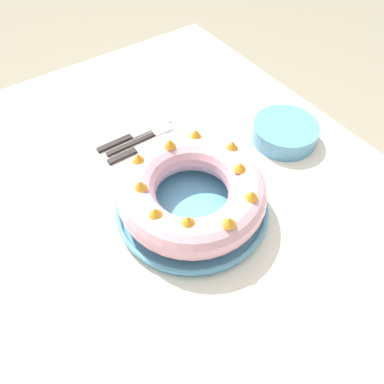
{
  "coord_description": "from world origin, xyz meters",
  "views": [
    {
      "loc": [
        0.43,
        -0.26,
        1.42
      ],
      "look_at": [
        0.03,
        0.02,
        0.81
      ],
      "focal_mm": 35.0,
      "sensor_mm": 36.0,
      "label": 1
    }
  ],
  "objects_px": {
    "serving_knife": "(130,137)",
    "side_bowl": "(285,132)",
    "cake_knife": "(135,151)",
    "fork": "(145,138)",
    "bundt_cake": "(192,192)",
    "serving_dish": "(192,207)"
  },
  "relations": [
    {
      "from": "serving_knife",
      "to": "cake_knife",
      "type": "bearing_deg",
      "value": -13.83
    },
    {
      "from": "cake_knife",
      "to": "bundt_cake",
      "type": "bearing_deg",
      "value": 9.99
    },
    {
      "from": "cake_knife",
      "to": "side_bowl",
      "type": "relative_size",
      "value": 1.04
    },
    {
      "from": "side_bowl",
      "to": "serving_dish",
      "type": "bearing_deg",
      "value": -80.44
    },
    {
      "from": "fork",
      "to": "serving_knife",
      "type": "xyz_separation_m",
      "value": [
        -0.03,
        -0.03,
        0.0
      ]
    },
    {
      "from": "fork",
      "to": "cake_knife",
      "type": "bearing_deg",
      "value": -54.19
    },
    {
      "from": "fork",
      "to": "cake_knife",
      "type": "xyz_separation_m",
      "value": [
        0.03,
        -0.05,
        0.0
      ]
    },
    {
      "from": "bundt_cake",
      "to": "side_bowl",
      "type": "relative_size",
      "value": 1.87
    },
    {
      "from": "bundt_cake",
      "to": "cake_knife",
      "type": "bearing_deg",
      "value": -176.77
    },
    {
      "from": "cake_knife",
      "to": "side_bowl",
      "type": "bearing_deg",
      "value": 68.92
    },
    {
      "from": "bundt_cake",
      "to": "fork",
      "type": "height_order",
      "value": "bundt_cake"
    },
    {
      "from": "side_bowl",
      "to": "cake_knife",
      "type": "bearing_deg",
      "value": -117.84
    },
    {
      "from": "bundt_cake",
      "to": "fork",
      "type": "xyz_separation_m",
      "value": [
        -0.26,
        0.03,
        -0.06
      ]
    },
    {
      "from": "serving_knife",
      "to": "serving_dish",
      "type": "bearing_deg",
      "value": 1.94
    },
    {
      "from": "fork",
      "to": "side_bowl",
      "type": "distance_m",
      "value": 0.36
    },
    {
      "from": "serving_knife",
      "to": "side_bowl",
      "type": "bearing_deg",
      "value": 56.77
    },
    {
      "from": "serving_dish",
      "to": "cake_knife",
      "type": "distance_m",
      "value": 0.24
    },
    {
      "from": "fork",
      "to": "side_bowl",
      "type": "height_order",
      "value": "side_bowl"
    },
    {
      "from": "bundt_cake",
      "to": "serving_knife",
      "type": "distance_m",
      "value": 0.3
    },
    {
      "from": "serving_knife",
      "to": "cake_knife",
      "type": "relative_size",
      "value": 1.25
    },
    {
      "from": "bundt_cake",
      "to": "side_bowl",
      "type": "height_order",
      "value": "bundt_cake"
    },
    {
      "from": "fork",
      "to": "side_bowl",
      "type": "bearing_deg",
      "value": 60.58
    }
  ]
}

